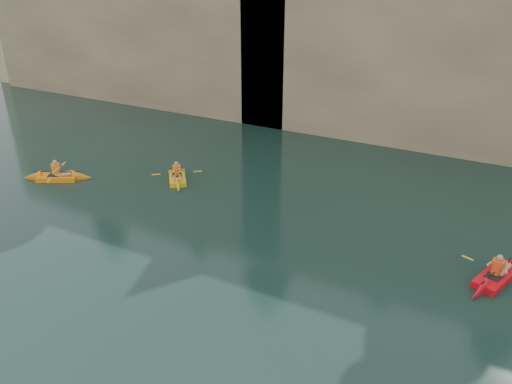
% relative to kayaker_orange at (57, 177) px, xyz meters
% --- Properties ---
extents(cliff, '(70.00, 16.00, 12.00)m').
position_rel_kayaker_orange_xyz_m(cliff, '(13.75, 21.03, 5.84)').
color(cliff, tan).
rests_on(cliff, ground).
extents(cliff_slab_west, '(26.00, 2.40, 10.56)m').
position_rel_kayaker_orange_xyz_m(cliff_slab_west, '(-6.25, 13.63, 5.12)').
color(cliff_slab_west, tan).
rests_on(cliff_slab_west, ground).
extents(cliff_slab_center, '(24.00, 2.40, 11.40)m').
position_rel_kayaker_orange_xyz_m(cliff_slab_center, '(15.75, 13.63, 5.54)').
color(cliff_slab_center, tan).
rests_on(cliff_slab_center, ground).
extents(sea_cave_west, '(4.50, 1.00, 4.00)m').
position_rel_kayaker_orange_xyz_m(sea_cave_west, '(-4.25, 12.98, 1.84)').
color(sea_cave_west, black).
rests_on(sea_cave_west, ground).
extents(sea_cave_center, '(3.50, 1.00, 3.20)m').
position_rel_kayaker_orange_xyz_m(sea_cave_center, '(9.75, 12.98, 1.44)').
color(sea_cave_center, black).
rests_on(sea_cave_center, ground).
extents(kayaker_orange, '(3.40, 2.33, 1.31)m').
position_rel_kayaker_orange_xyz_m(kayaker_orange, '(0.00, 0.00, 0.00)').
color(kayaker_orange, orange).
rests_on(kayaker_orange, ground).
extents(kayaker_red_far, '(2.42, 3.58, 1.30)m').
position_rel_kayaker_orange_xyz_m(kayaker_red_far, '(20.31, 0.86, -0.00)').
color(kayaker_red_far, red).
rests_on(kayaker_red_far, ground).
extents(kayaker_yellow, '(2.51, 2.90, 1.27)m').
position_rel_kayaker_orange_xyz_m(kayaker_yellow, '(5.45, 2.71, -0.00)').
color(kayaker_yellow, yellow).
rests_on(kayaker_yellow, ground).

